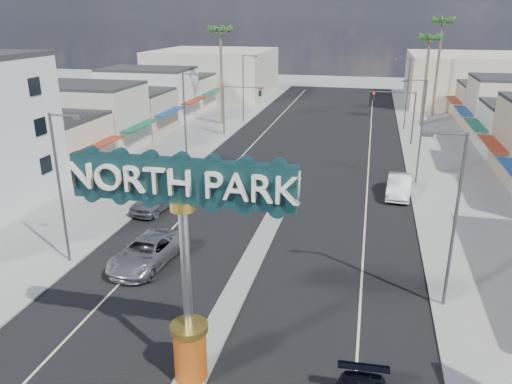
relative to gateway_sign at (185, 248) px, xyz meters
The scene contains 23 objects.
ground 28.64m from the gateway_sign, 90.00° to the left, with size 160.00×160.00×0.00m, color gray.
road 28.64m from the gateway_sign, 90.00° to the left, with size 20.00×120.00×0.01m, color black.
median_island 13.37m from the gateway_sign, 90.00° to the left, with size 1.30×30.00×0.16m, color gray.
sidewalk_left 31.87m from the gateway_sign, 116.55° to the left, with size 8.00×120.00×0.12m, color gray.
sidewalk_right 31.87m from the gateway_sign, 63.45° to the left, with size 8.00×120.00×0.12m, color gray.
storefront_row_left 47.62m from the gateway_sign, 120.33° to the left, with size 12.00×42.00×6.00m, color beige.
backdrop_far_left 76.29m from the gateway_sign, 106.77° to the left, with size 20.00×20.00×8.00m, color #B7B29E.
backdrop_far_right 76.29m from the gateway_sign, 73.23° to the left, with size 20.00×20.00×8.00m, color beige.
gateway_sign is the anchor object (origin of this frame).
traffic_signal_left 43.04m from the gateway_sign, 102.33° to the left, with size 5.09×0.45×6.00m.
traffic_signal_right 43.04m from the gateway_sign, 77.67° to the left, with size 5.09×0.45×6.00m.
streetlight_l_near 13.19m from the gateway_sign, 142.45° to the left, with size 2.03×0.22×9.00m.
streetlight_l_mid 29.91m from the gateway_sign, 110.42° to the left, with size 2.03×0.22×9.00m.
streetlight_l_far 51.10m from the gateway_sign, 101.78° to the left, with size 2.03×0.22×9.00m.
streetlight_r_near 13.19m from the gateway_sign, 37.55° to the left, with size 2.03×0.22×9.00m.
streetlight_r_mid 29.91m from the gateway_sign, 69.58° to the left, with size 2.03×0.22×9.00m.
streetlight_r_far 51.10m from the gateway_sign, 78.22° to the left, with size 2.03×0.22×9.00m.
palm_left_far 50.06m from the gateway_sign, 105.15° to the left, with size 2.60×2.60×13.10m.
palm_right_mid 55.76m from the gateway_sign, 76.47° to the left, with size 2.60×2.60×12.10m.
palm_right_far 62.20m from the gateway_sign, 75.97° to the left, with size 2.60×2.60×14.10m.
suv_left 11.80m from the gateway_sign, 123.90° to the left, with size 2.70×5.86×1.63m, color #A1A1A6.
car_parked_left 20.07m from the gateway_sign, 117.61° to the left, with size 2.08×5.17×1.76m, color slate.
car_parked_right 26.52m from the gateway_sign, 69.77° to the left, with size 1.82×5.23×1.72m, color silver.
Camera 1 is at (6.25, -13.51, 14.00)m, focal length 35.00 mm.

